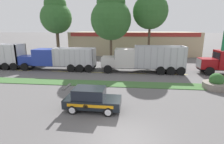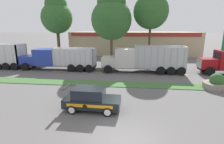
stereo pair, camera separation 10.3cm
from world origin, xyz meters
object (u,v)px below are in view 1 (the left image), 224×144
at_px(rally_car, 92,99).
at_px(stone_planter, 216,83).
at_px(dump_truck_mid, 52,59).
at_px(dump_truck_lead, 135,60).

distance_m(rally_car, stone_planter, 12.71).
bearing_deg(dump_truck_mid, rally_car, -54.91).
bearing_deg(rally_car, dump_truck_lead, 74.51).
bearing_deg(dump_truck_lead, stone_planter, -38.47).
relative_size(dump_truck_lead, rally_car, 2.71).
xyz_separation_m(dump_truck_lead, rally_car, (-3.37, -12.17, -0.82)).
bearing_deg(stone_planter, dump_truck_lead, 141.53).
height_order(dump_truck_lead, stone_planter, dump_truck_lead).
bearing_deg(dump_truck_mid, dump_truck_lead, -1.12).
xyz_separation_m(rally_car, stone_planter, (11.24, 5.92, -0.30)).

